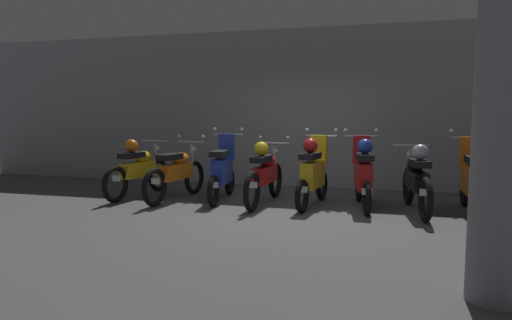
{
  "coord_description": "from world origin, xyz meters",
  "views": [
    {
      "loc": [
        1.38,
        -6.68,
        1.51
      ],
      "look_at": [
        -0.58,
        0.63,
        0.75
      ],
      "focal_mm": 31.01,
      "sensor_mm": 36.0,
      "label": 1
    }
  ],
  "objects_px": {
    "motorbike_slot_7": "(472,180)",
    "motorbike_slot_5": "(363,173)",
    "support_pillar": "(503,96)",
    "motorbike_slot_0": "(139,169)",
    "motorbike_slot_2": "(223,171)",
    "motorbike_slot_4": "(313,172)",
    "motorbike_slot_6": "(417,179)",
    "motorbike_slot_3": "(265,173)",
    "motorbike_slot_1": "(177,173)"
  },
  "relations": [
    {
      "from": "motorbike_slot_5",
      "to": "motorbike_slot_1",
      "type": "bearing_deg",
      "value": -177.27
    },
    {
      "from": "motorbike_slot_0",
      "to": "motorbike_slot_3",
      "type": "distance_m",
      "value": 2.45
    },
    {
      "from": "motorbike_slot_2",
      "to": "motorbike_slot_4",
      "type": "xyz_separation_m",
      "value": [
        1.64,
        -0.09,
        0.04
      ]
    },
    {
      "from": "motorbike_slot_4",
      "to": "motorbike_slot_6",
      "type": "height_order",
      "value": "motorbike_slot_4"
    },
    {
      "from": "motorbike_slot_0",
      "to": "support_pillar",
      "type": "xyz_separation_m",
      "value": [
        5.2,
        -3.46,
        1.14
      ]
    },
    {
      "from": "motorbike_slot_4",
      "to": "motorbike_slot_7",
      "type": "xyz_separation_m",
      "value": [
        2.44,
        0.05,
        -0.04
      ]
    },
    {
      "from": "motorbike_slot_7",
      "to": "motorbike_slot_6",
      "type": "bearing_deg",
      "value": -169.91
    },
    {
      "from": "motorbike_slot_2",
      "to": "motorbike_slot_5",
      "type": "height_order",
      "value": "same"
    },
    {
      "from": "motorbike_slot_3",
      "to": "motorbike_slot_2",
      "type": "bearing_deg",
      "value": 169.06
    },
    {
      "from": "motorbike_slot_5",
      "to": "motorbike_slot_7",
      "type": "relative_size",
      "value": 1.0
    },
    {
      "from": "motorbike_slot_3",
      "to": "motorbike_slot_5",
      "type": "distance_m",
      "value": 1.63
    },
    {
      "from": "motorbike_slot_7",
      "to": "motorbike_slot_3",
      "type": "bearing_deg",
      "value": -177.96
    },
    {
      "from": "motorbike_slot_5",
      "to": "support_pillar",
      "type": "xyz_separation_m",
      "value": [
        1.13,
        -3.52,
        1.1
      ]
    },
    {
      "from": "motorbike_slot_2",
      "to": "motorbike_slot_6",
      "type": "bearing_deg",
      "value": -3.29
    },
    {
      "from": "motorbike_slot_0",
      "to": "motorbike_slot_5",
      "type": "distance_m",
      "value": 4.07
    },
    {
      "from": "motorbike_slot_3",
      "to": "support_pillar",
      "type": "height_order",
      "value": "support_pillar"
    },
    {
      "from": "motorbike_slot_0",
      "to": "motorbike_slot_1",
      "type": "height_order",
      "value": "motorbike_slot_1"
    },
    {
      "from": "motorbike_slot_0",
      "to": "motorbike_slot_7",
      "type": "height_order",
      "value": "motorbike_slot_7"
    },
    {
      "from": "motorbike_slot_1",
      "to": "motorbike_slot_7",
      "type": "height_order",
      "value": "motorbike_slot_7"
    },
    {
      "from": "motorbike_slot_1",
      "to": "motorbike_slot_2",
      "type": "xyz_separation_m",
      "value": [
        0.81,
        0.18,
        0.04
      ]
    },
    {
      "from": "motorbike_slot_5",
      "to": "motorbike_slot_7",
      "type": "bearing_deg",
      "value": -0.43
    },
    {
      "from": "motorbike_slot_4",
      "to": "motorbike_slot_1",
      "type": "bearing_deg",
      "value": -177.73
    },
    {
      "from": "motorbike_slot_6",
      "to": "motorbike_slot_0",
      "type": "bearing_deg",
      "value": 178.82
    },
    {
      "from": "motorbike_slot_4",
      "to": "motorbike_slot_6",
      "type": "relative_size",
      "value": 0.86
    },
    {
      "from": "motorbike_slot_6",
      "to": "motorbike_slot_7",
      "type": "relative_size",
      "value": 1.16
    },
    {
      "from": "motorbike_slot_3",
      "to": "motorbike_slot_6",
      "type": "distance_m",
      "value": 2.44
    },
    {
      "from": "support_pillar",
      "to": "motorbike_slot_1",
      "type": "bearing_deg",
      "value": 142.51
    },
    {
      "from": "support_pillar",
      "to": "motorbike_slot_0",
      "type": "bearing_deg",
      "value": 146.36
    },
    {
      "from": "motorbike_slot_2",
      "to": "support_pillar",
      "type": "bearing_deg",
      "value": -44.77
    },
    {
      "from": "motorbike_slot_7",
      "to": "motorbike_slot_5",
      "type": "bearing_deg",
      "value": 179.57
    },
    {
      "from": "motorbike_slot_5",
      "to": "motorbike_slot_6",
      "type": "relative_size",
      "value": 0.86
    },
    {
      "from": "motorbike_slot_4",
      "to": "motorbike_slot_7",
      "type": "height_order",
      "value": "same"
    },
    {
      "from": "motorbike_slot_0",
      "to": "motorbike_slot_2",
      "type": "bearing_deg",
      "value": 3.07
    },
    {
      "from": "motorbike_slot_1",
      "to": "motorbike_slot_5",
      "type": "height_order",
      "value": "motorbike_slot_5"
    },
    {
      "from": "support_pillar",
      "to": "motorbike_slot_7",
      "type": "bearing_deg",
      "value": 81.84
    },
    {
      "from": "motorbike_slot_5",
      "to": "motorbike_slot_2",
      "type": "bearing_deg",
      "value": 179.3
    },
    {
      "from": "motorbike_slot_0",
      "to": "motorbike_slot_7",
      "type": "bearing_deg",
      "value": 0.45
    },
    {
      "from": "motorbike_slot_3",
      "to": "motorbike_slot_6",
      "type": "relative_size",
      "value": 1.0
    },
    {
      "from": "motorbike_slot_2",
      "to": "motorbike_slot_7",
      "type": "height_order",
      "value": "same"
    },
    {
      "from": "motorbike_slot_4",
      "to": "motorbike_slot_3",
      "type": "bearing_deg",
      "value": -175.07
    },
    {
      "from": "motorbike_slot_0",
      "to": "motorbike_slot_6",
      "type": "bearing_deg",
      "value": -1.18
    },
    {
      "from": "motorbike_slot_3",
      "to": "motorbike_slot_6",
      "type": "height_order",
      "value": "motorbike_slot_3"
    },
    {
      "from": "motorbike_slot_5",
      "to": "support_pillar",
      "type": "height_order",
      "value": "support_pillar"
    },
    {
      "from": "motorbike_slot_0",
      "to": "motorbike_slot_1",
      "type": "bearing_deg",
      "value": -6.81
    },
    {
      "from": "motorbike_slot_2",
      "to": "motorbike_slot_4",
      "type": "height_order",
      "value": "same"
    },
    {
      "from": "motorbike_slot_0",
      "to": "motorbike_slot_6",
      "type": "distance_m",
      "value": 4.89
    },
    {
      "from": "motorbike_slot_1",
      "to": "motorbike_slot_3",
      "type": "height_order",
      "value": "same"
    },
    {
      "from": "motorbike_slot_5",
      "to": "motorbike_slot_0",
      "type": "bearing_deg",
      "value": -179.19
    },
    {
      "from": "motorbike_slot_7",
      "to": "support_pillar",
      "type": "relative_size",
      "value": 0.51
    },
    {
      "from": "support_pillar",
      "to": "motorbike_slot_6",
      "type": "bearing_deg",
      "value": 95.34
    }
  ]
}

